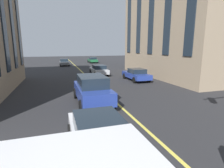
% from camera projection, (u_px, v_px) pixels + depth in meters
% --- Properties ---
extents(lane_centre_line, '(80.00, 0.16, 0.01)m').
position_uv_depth(lane_centre_line, '(91.00, 79.00, 21.01)').
color(lane_centre_line, '#D8C64C').
rests_on(lane_centre_line, ground_plane).
extents(car_grey_parked_a, '(3.90, 1.89, 1.40)m').
position_uv_depth(car_grey_parked_a, '(64.00, 62.00, 36.84)').
color(car_grey_parked_a, slate).
rests_on(car_grey_parked_a, ground_plane).
extents(car_blue_far, '(4.40, 1.95, 1.37)m').
position_uv_depth(car_blue_far, '(136.00, 74.00, 20.28)').
color(car_blue_far, navy).
rests_on(car_blue_far, ground_plane).
extents(car_green_near, '(4.40, 1.95, 1.37)m').
position_uv_depth(car_green_near, '(93.00, 60.00, 44.08)').
color(car_green_near, '#1E6038').
rests_on(car_green_near, ground_plane).
extents(car_blue_oncoming, '(4.70, 2.14, 1.88)m').
position_uv_depth(car_blue_oncoming, '(92.00, 89.00, 11.86)').
color(car_blue_oncoming, navy).
rests_on(car_blue_oncoming, ground_plane).
extents(car_silver_trailing, '(4.40, 1.95, 1.37)m').
position_uv_depth(car_silver_trailing, '(99.00, 70.00, 24.34)').
color(car_silver_trailing, '#B7BABF').
rests_on(car_silver_trailing, ground_plane).
extents(car_white_mid, '(4.40, 1.95, 1.37)m').
position_uv_depth(car_white_mid, '(99.00, 136.00, 6.11)').
color(car_white_mid, silver).
rests_on(car_white_mid, ground_plane).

